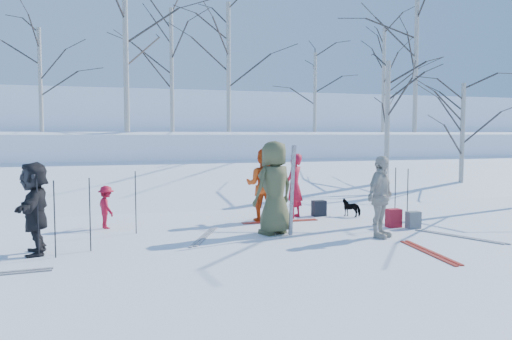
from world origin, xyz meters
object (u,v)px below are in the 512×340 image
object	(u,v)px
skier_cream_east	(380,197)
backpack_grey	(413,220)
dog	(351,208)
backpack_red	(394,218)
skier_olive_center	(274,188)
skier_red_north	(294,186)
skier_red_seated	(106,207)
backpack_dark	(319,208)
skier_grey_west	(35,208)
skier_redor_behind	(263,185)

from	to	relation	value
skier_cream_east	backpack_grey	size ratio (longest dim) A/B	4.44
dog	backpack_red	world-z (taller)	dog
skier_olive_center	skier_red_north	bearing A→B (deg)	-145.30
skier_red_north	backpack_red	bearing A→B (deg)	87.08
skier_red_seated	backpack_red	world-z (taller)	skier_red_seated
skier_olive_center	skier_cream_east	bearing A→B (deg)	130.76
skier_cream_east	backpack_dark	xyz separation A→B (m)	(-0.07, 2.86, -0.64)
backpack_dark	skier_red_seated	bearing A→B (deg)	-178.12
skier_cream_east	dog	xyz separation A→B (m)	(0.70, 2.54, -0.62)
backpack_red	skier_grey_west	bearing A→B (deg)	-177.26
skier_redor_behind	backpack_dark	distance (m)	1.78
backpack_grey	skier_red_north	bearing A→B (deg)	133.85
skier_cream_east	backpack_dark	distance (m)	2.93
backpack_dark	dog	bearing A→B (deg)	-22.28
skier_olive_center	backpack_grey	distance (m)	3.33
backpack_dark	skier_red_north	bearing A→B (deg)	-175.02
skier_olive_center	backpack_dark	size ratio (longest dim) A/B	4.96
skier_red_north	backpack_red	distance (m)	2.61
skier_olive_center	skier_cream_east	world-z (taller)	skier_olive_center
skier_olive_center	skier_grey_west	size ratio (longest dim) A/B	1.21
skier_red_north	skier_grey_west	size ratio (longest dim) A/B	0.99
skier_red_seated	backpack_dark	size ratio (longest dim) A/B	2.42
skier_grey_west	skier_red_seated	bearing A→B (deg)	148.58
skier_cream_east	backpack_dark	bearing A→B (deg)	56.77
skier_redor_behind	backpack_grey	size ratio (longest dim) A/B	4.64
skier_red_north	backpack_grey	distance (m)	3.02
skier_olive_center	skier_grey_west	distance (m)	4.65
skier_red_seated	backpack_red	xyz separation A→B (m)	(6.28, -1.77, -0.27)
skier_red_seated	skier_olive_center	bearing A→B (deg)	-135.36
skier_grey_west	backpack_grey	world-z (taller)	skier_grey_west
skier_red_north	skier_grey_west	world-z (taller)	skier_grey_west
skier_red_seated	skier_cream_east	bearing A→B (deg)	-135.45
skier_grey_west	backpack_red	size ratio (longest dim) A/B	3.91
skier_red_seated	dog	distance (m)	6.07
skier_olive_center	skier_red_seated	world-z (taller)	skier_olive_center
skier_red_north	dog	xyz separation A→B (m)	(1.49, -0.25, -0.59)
skier_redor_behind	backpack_red	size ratio (longest dim) A/B	4.20
skier_cream_east	skier_olive_center	bearing A→B (deg)	118.55
skier_olive_center	backpack_red	distance (m)	2.97
skier_red_north	backpack_red	size ratio (longest dim) A/B	3.89
skier_red_north	skier_red_seated	size ratio (longest dim) A/B	1.69
skier_redor_behind	skier_grey_west	world-z (taller)	skier_redor_behind
backpack_dark	skier_redor_behind	bearing A→B (deg)	-170.35
backpack_red	backpack_dark	world-z (taller)	backpack_red
skier_olive_center	dog	distance (m)	3.17
skier_redor_behind	backpack_red	distance (m)	3.16
skier_cream_east	backpack_dark	size ratio (longest dim) A/B	4.22
skier_olive_center	backpack_dark	bearing A→B (deg)	-157.65
dog	backpack_dark	bearing A→B (deg)	-63.32
skier_red_seated	backpack_grey	world-z (taller)	skier_red_seated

